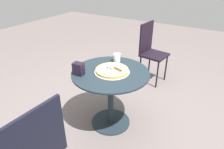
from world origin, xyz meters
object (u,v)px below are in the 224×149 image
pizza_server (115,68)px  patio_chair_far (30,149)px  drinking_cup (117,58)px  napkin_dispenser (79,69)px  patio_table (111,87)px  patio_chair_near (151,49)px  pizza_on_tray (112,70)px

pizza_server → patio_chair_far: size_ratio=0.23×
drinking_cup → napkin_dispenser: napkin_dispenser is taller
patio_table → patio_chair_near: (-0.02, 1.23, 0.05)m
patio_table → napkin_dispenser: napkin_dispenser is taller
pizza_on_tray → pizza_server: (0.03, 0.01, 0.04)m
drinking_cup → patio_chair_far: patio_chair_far is taller
patio_chair_near → pizza_on_tray: bearing=-88.4°
pizza_server → patio_chair_near: (-0.07, 1.21, -0.20)m
pizza_server → patio_table: bearing=-161.6°
patio_chair_far → drinking_cup: bearing=91.9°
patio_table → pizza_server: size_ratio=3.87×
pizza_on_tray → pizza_server: size_ratio=1.74×
pizza_server → drinking_cup: bearing=116.1°
napkin_dispenser → patio_table: bearing=-143.1°
patio_table → drinking_cup: (-0.07, 0.26, 0.24)m
napkin_dispenser → drinking_cup: bearing=-114.4°
patio_table → drinking_cup: bearing=105.9°
patio_table → patio_chair_far: 1.04m
patio_table → napkin_dispenser: 0.42m
pizza_server → patio_chair_near: 1.23m
napkin_dispenser → patio_chair_far: patio_chair_far is taller
patio_chair_far → pizza_server: bearing=85.9°
napkin_dispenser → patio_chair_near: (0.23, 1.45, -0.21)m
pizza_on_tray → pizza_server: pizza_server is taller
pizza_server → napkin_dispenser: napkin_dispenser is taller
patio_table → patio_chair_near: patio_chair_near is taller
pizza_server → drinking_cup: drinking_cup is taller
pizza_server → patio_chair_near: bearing=93.2°
pizza_on_tray → napkin_dispenser: (-0.26, -0.23, 0.05)m
pizza_server → patio_chair_far: 1.08m
pizza_server → patio_chair_near: size_ratio=0.23×
pizza_server → napkin_dispenser: (-0.29, -0.23, 0.01)m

